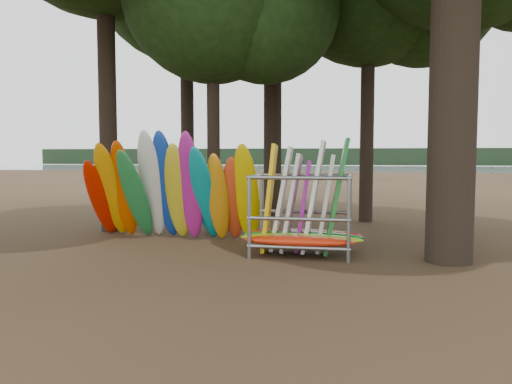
# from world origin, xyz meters

# --- Properties ---
(ground) EXTENTS (120.00, 120.00, 0.00)m
(ground) POSITION_xyz_m (0.00, 0.00, 0.00)
(ground) COLOR #47331E
(ground) RESTS_ON ground
(lake) EXTENTS (160.00, 160.00, 0.00)m
(lake) POSITION_xyz_m (0.00, 60.00, 0.00)
(lake) COLOR gray
(lake) RESTS_ON ground
(far_shore) EXTENTS (160.00, 4.00, 4.00)m
(far_shore) POSITION_xyz_m (0.00, 110.00, 2.00)
(far_shore) COLOR black
(far_shore) RESTS_ON ground
(kayak_row) EXTENTS (5.06, 1.89, 3.22)m
(kayak_row) POSITION_xyz_m (-2.65, 1.79, 1.36)
(kayak_row) COLOR red
(kayak_row) RESTS_ON ground
(storage_rack) EXTENTS (2.96, 1.59, 2.80)m
(storage_rack) POSITION_xyz_m (1.30, 0.35, 0.91)
(storage_rack) COLOR gray
(storage_rack) RESTS_ON ground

